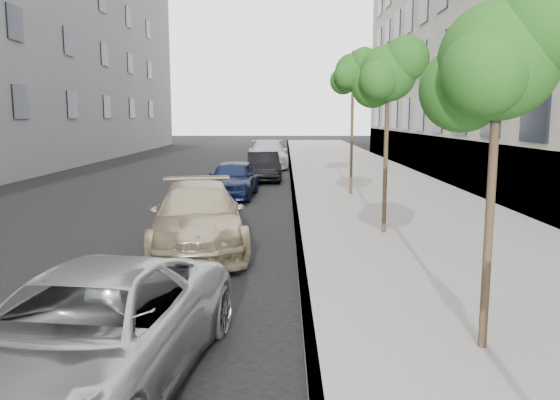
{
  "coord_description": "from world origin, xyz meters",
  "views": [
    {
      "loc": [
        0.86,
        -4.63,
        2.82
      ],
      "look_at": [
        0.79,
        4.05,
        1.5
      ],
      "focal_mm": 35.0,
      "sensor_mm": 36.0,
      "label": 1
    }
  ],
  "objects_px": {
    "minivan": "(87,335)",
    "sedan_blue": "(233,179)",
    "sedan_black": "(263,166)",
    "suv": "(197,217)",
    "sedan_rear": "(268,154)",
    "tree_far": "(354,72)",
    "tree_mid": "(389,73)",
    "tree_near": "(501,60)"
  },
  "relations": [
    {
      "from": "sedan_blue",
      "to": "sedan_rear",
      "type": "height_order",
      "value": "sedan_rear"
    },
    {
      "from": "minivan",
      "to": "sedan_blue",
      "type": "bearing_deg",
      "value": 96.85
    },
    {
      "from": "tree_near",
      "to": "tree_mid",
      "type": "height_order",
      "value": "tree_mid"
    },
    {
      "from": "sedan_black",
      "to": "sedan_rear",
      "type": "height_order",
      "value": "sedan_rear"
    },
    {
      "from": "tree_near",
      "to": "sedan_black",
      "type": "xyz_separation_m",
      "value": [
        -3.33,
        18.17,
        -2.79
      ]
    },
    {
      "from": "tree_mid",
      "to": "tree_far",
      "type": "height_order",
      "value": "tree_far"
    },
    {
      "from": "tree_far",
      "to": "minivan",
      "type": "distance_m",
      "value": 15.03
    },
    {
      "from": "tree_mid",
      "to": "tree_far",
      "type": "bearing_deg",
      "value": 90.0
    },
    {
      "from": "sedan_blue",
      "to": "sedan_black",
      "type": "height_order",
      "value": "sedan_blue"
    },
    {
      "from": "minivan",
      "to": "sedan_black",
      "type": "distance_m",
      "value": 19.08
    },
    {
      "from": "tree_far",
      "to": "sedan_rear",
      "type": "distance_m",
      "value": 12.58
    },
    {
      "from": "tree_near",
      "to": "tree_far",
      "type": "height_order",
      "value": "tree_far"
    },
    {
      "from": "sedan_black",
      "to": "minivan",
      "type": "bearing_deg",
      "value": -98.54
    },
    {
      "from": "sedan_rear",
      "to": "sedan_black",
      "type": "bearing_deg",
      "value": -92.52
    },
    {
      "from": "minivan",
      "to": "suv",
      "type": "height_order",
      "value": "suv"
    },
    {
      "from": "minivan",
      "to": "sedan_blue",
      "type": "xyz_separation_m",
      "value": [
        0.18,
        13.98,
        0.02
      ]
    },
    {
      "from": "minivan",
      "to": "suv",
      "type": "distance_m",
      "value": 6.28
    },
    {
      "from": "suv",
      "to": "sedan_rear",
      "type": "relative_size",
      "value": 0.92
    },
    {
      "from": "tree_far",
      "to": "suv",
      "type": "distance_m",
      "value": 9.45
    },
    {
      "from": "suv",
      "to": "sedan_blue",
      "type": "xyz_separation_m",
      "value": [
        0.05,
        7.7,
        -0.04
      ]
    },
    {
      "from": "suv",
      "to": "sedan_black",
      "type": "distance_m",
      "value": 12.8
    },
    {
      "from": "tree_mid",
      "to": "sedan_rear",
      "type": "xyz_separation_m",
      "value": [
        -3.33,
        18.09,
        -3.04
      ]
    },
    {
      "from": "suv",
      "to": "sedan_black",
      "type": "xyz_separation_m",
      "value": [
        0.92,
        12.77,
        -0.06
      ]
    },
    {
      "from": "sedan_rear",
      "to": "sedan_blue",
      "type": "bearing_deg",
      "value": -96.82
    },
    {
      "from": "tree_mid",
      "to": "sedan_black",
      "type": "bearing_deg",
      "value": 105.92
    },
    {
      "from": "sedan_blue",
      "to": "suv",
      "type": "bearing_deg",
      "value": -87.37
    },
    {
      "from": "tree_far",
      "to": "sedan_black",
      "type": "relative_size",
      "value": 1.29
    },
    {
      "from": "tree_near",
      "to": "suv",
      "type": "bearing_deg",
      "value": 128.18
    },
    {
      "from": "minivan",
      "to": "sedan_black",
      "type": "relative_size",
      "value": 1.17
    },
    {
      "from": "minivan",
      "to": "tree_far",
      "type": "bearing_deg",
      "value": 80.11
    },
    {
      "from": "tree_far",
      "to": "minivan",
      "type": "relative_size",
      "value": 1.1
    },
    {
      "from": "tree_far",
      "to": "sedan_blue",
      "type": "xyz_separation_m",
      "value": [
        -4.19,
        0.09,
        -3.7
      ]
    },
    {
      "from": "sedan_blue",
      "to": "sedan_black",
      "type": "bearing_deg",
      "value": 83.32
    },
    {
      "from": "suv",
      "to": "tree_far",
      "type": "bearing_deg",
      "value": 51.7
    },
    {
      "from": "tree_far",
      "to": "sedan_blue",
      "type": "distance_m",
      "value": 5.59
    },
    {
      "from": "tree_near",
      "to": "sedan_blue",
      "type": "xyz_separation_m",
      "value": [
        -4.19,
        13.09,
        -2.78
      ]
    },
    {
      "from": "sedan_rear",
      "to": "tree_near",
      "type": "bearing_deg",
      "value": -84.81
    },
    {
      "from": "suv",
      "to": "tree_near",
      "type": "bearing_deg",
      "value": -60.96
    },
    {
      "from": "tree_mid",
      "to": "suv",
      "type": "xyz_separation_m",
      "value": [
        -4.24,
        -1.11,
        -3.1
      ]
    },
    {
      "from": "tree_mid",
      "to": "minivan",
      "type": "bearing_deg",
      "value": -120.63
    },
    {
      "from": "tree_mid",
      "to": "sedan_black",
      "type": "xyz_separation_m",
      "value": [
        -3.33,
        11.67,
        -3.16
      ]
    },
    {
      "from": "tree_mid",
      "to": "sedan_rear",
      "type": "relative_size",
      "value": 0.85
    }
  ]
}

